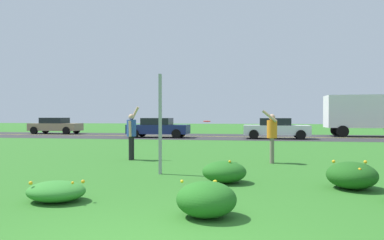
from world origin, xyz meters
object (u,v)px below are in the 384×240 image
frisbee_red (207,121)px  car_white_center_right (276,128)px  person_catcher_orange_shirt (272,134)px  car_navy_center_left (158,128)px  person_thrower_blue_shirt (131,132)px  car_tan_leftmost (55,126)px  sign_post_near_path (160,124)px  box_truck_gray (369,113)px

frisbee_red → car_white_center_right: bearing=77.2°
person_catcher_orange_shirt → car_navy_center_left: size_ratio=0.40×
person_thrower_blue_shirt → car_tan_leftmost: size_ratio=0.43×
sign_post_near_path → car_white_center_right: (3.95, 16.41, -0.63)m
car_tan_leftmost → car_navy_center_left: (10.64, -3.88, 0.00)m
sign_post_near_path → person_thrower_blue_shirt: bearing=122.5°
sign_post_near_path → frisbee_red: (0.89, 2.90, 0.04)m
person_catcher_orange_shirt → car_white_center_right: 13.54m
sign_post_near_path → car_white_center_right: 16.89m
person_catcher_orange_shirt → car_tan_leftmost: size_ratio=0.40×
person_thrower_blue_shirt → box_truck_gray: 21.73m
person_thrower_blue_shirt → frisbee_red: size_ratio=7.58×
sign_post_near_path → car_tan_leftmost: bearing=126.9°
car_white_center_right → sign_post_near_path: bearing=-103.5°
car_tan_leftmost → car_white_center_right: 19.57m
person_thrower_blue_shirt → car_tan_leftmost: 21.90m
person_thrower_blue_shirt → car_tan_leftmost: bearing=127.6°
sign_post_near_path → box_truck_gray: 23.17m
sign_post_near_path → frisbee_red: size_ratio=10.70×
car_tan_leftmost → box_truck_gray: bearing=-0.0°
person_catcher_orange_shirt → box_truck_gray: bearing=65.1°
person_catcher_orange_shirt → car_tan_leftmost: bearing=136.5°
car_tan_leftmost → car_white_center_right: same height
frisbee_red → car_navy_center_left: 14.59m
sign_post_near_path → box_truck_gray: box_truck_gray is taller
person_catcher_orange_shirt → car_navy_center_left: bearing=119.7°
car_white_center_right → box_truck_gray: size_ratio=0.67×
frisbee_red → box_truck_gray: 20.20m
sign_post_near_path → person_catcher_orange_shirt: 4.26m
sign_post_near_path → frisbee_red: bearing=72.9°
sign_post_near_path → person_catcher_orange_shirt: bearing=43.0°
car_navy_center_left → car_white_center_right: (8.54, 0.00, 0.00)m
sign_post_near_path → car_navy_center_left: size_ratio=0.61×
person_catcher_orange_shirt → car_white_center_right: person_catcher_orange_shirt is taller
frisbee_red → car_white_center_right: car_white_center_right is taller
car_navy_center_left → car_tan_leftmost: bearing=160.0°
sign_post_near_path → car_tan_leftmost: size_ratio=0.61×
car_navy_center_left → box_truck_gray: (15.78, 3.88, 1.06)m
car_tan_leftmost → box_truck_gray: (26.42, -0.00, 1.06)m
person_thrower_blue_shirt → frisbee_red: (2.76, -0.03, 0.40)m
frisbee_red → box_truck_gray: bearing=59.4°
car_navy_center_left → car_white_center_right: size_ratio=1.00×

